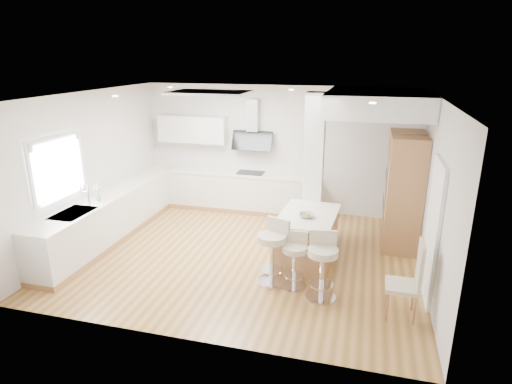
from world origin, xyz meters
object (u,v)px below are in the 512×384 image
(bar_stool_b, at_px, (295,257))
(dining_chair, at_px, (411,278))
(bar_stool_a, at_px, (273,248))
(bar_stool_c, at_px, (322,263))
(peninsula, at_px, (307,237))

(bar_stool_b, xyz_separation_m, dining_chair, (1.63, -0.39, 0.10))
(bar_stool_a, distance_m, bar_stool_c, 0.83)
(peninsula, xyz_separation_m, dining_chair, (1.58, -1.33, 0.17))
(peninsula, xyz_separation_m, bar_stool_a, (-0.41, -0.89, 0.15))
(peninsula, height_order, dining_chair, dining_chair)
(bar_stool_c, bearing_deg, peninsula, 100.45)
(bar_stool_b, height_order, bar_stool_c, bar_stool_c)
(bar_stool_a, xyz_separation_m, bar_stool_b, (0.36, -0.05, -0.09))
(peninsula, height_order, bar_stool_a, bar_stool_a)
(bar_stool_b, bearing_deg, bar_stool_a, 171.71)
(bar_stool_a, bearing_deg, dining_chair, 9.04)
(peninsula, height_order, bar_stool_b, peninsula)
(bar_stool_c, bearing_deg, dining_chair, -16.65)
(bar_stool_b, bearing_deg, peninsula, 85.78)
(bar_stool_a, height_order, bar_stool_c, bar_stool_a)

